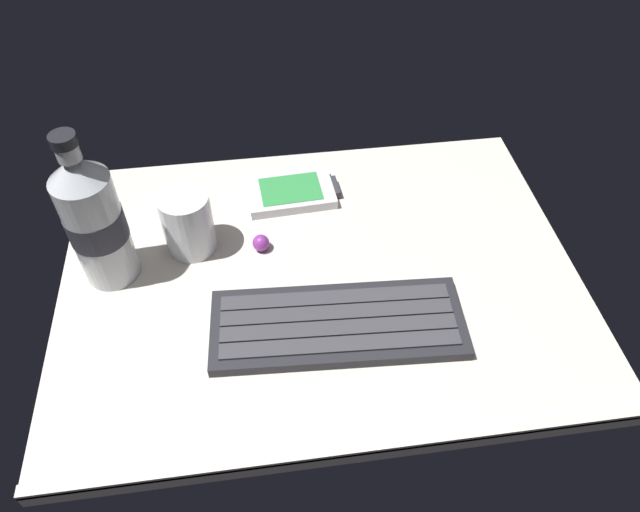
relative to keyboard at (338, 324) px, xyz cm
name	(u,v)px	position (x,y,z in cm)	size (l,w,h in cm)	color
ground_plane	(320,279)	(-0.86, 8.53, -1.79)	(64.00, 48.00, 2.80)	beige
keyboard	(338,324)	(0.00, 0.00, 0.00)	(29.60, 12.70, 1.70)	#232328
handheld_device	(292,193)	(-2.88, 23.33, -0.08)	(13.12, 8.30, 1.50)	silver
juice_cup	(188,224)	(-16.67, 15.50, 3.10)	(6.40, 6.40, 8.50)	silver
water_bottle	(94,220)	(-26.42, 12.32, 8.20)	(6.73, 6.73, 20.80)	silver
trackball_mouse	(261,243)	(-7.86, 13.76, 0.29)	(2.20, 2.20, 2.20)	purple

